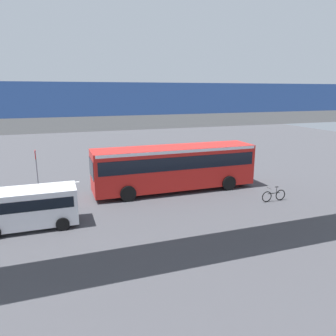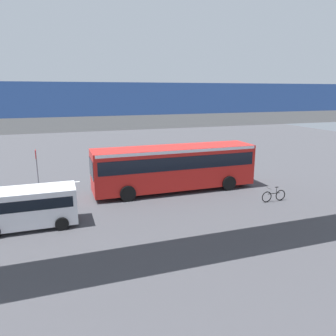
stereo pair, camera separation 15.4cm
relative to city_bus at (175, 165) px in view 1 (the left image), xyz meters
name	(u,v)px [view 1 (the left image)]	position (x,y,z in m)	size (l,w,h in m)	color
ground	(153,187)	(1.31, -1.11, -1.88)	(80.00, 80.00, 0.00)	#424247
city_bus	(175,165)	(0.00, 0.00, 0.00)	(11.54, 2.85, 3.15)	red
parked_van	(29,206)	(9.38, 3.56, -0.70)	(4.80, 2.17, 2.05)	silver
bicycle_black	(274,196)	(-5.21, 4.38, -1.51)	(1.77, 0.44, 0.96)	black
pedestrian	(186,164)	(-2.55, -4.09, -1.00)	(0.38, 0.38, 1.79)	#2D2D38
traffic_sign	(36,163)	(9.27, -3.87, 0.01)	(0.08, 0.60, 2.80)	slate
lane_dash_leftmost	(206,170)	(-4.69, -4.50, -1.88)	(2.00, 0.20, 0.01)	silver
lane_dash_left	(164,174)	(-0.69, -4.50, -1.88)	(2.00, 0.20, 0.01)	silver
lane_dash_centre	(117,178)	(3.31, -4.50, -1.88)	(2.00, 0.20, 0.01)	silver
lane_dash_right	(66,183)	(7.31, -4.50, -1.88)	(2.00, 0.20, 0.01)	silver
pedestrian_overpass	(217,128)	(1.31, 8.53, 3.52)	(27.88, 2.60, 7.24)	#B2ADA5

